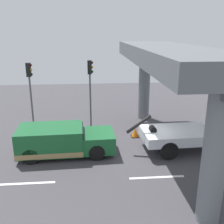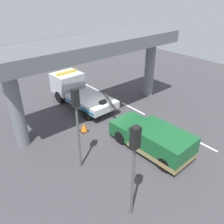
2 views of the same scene
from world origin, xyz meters
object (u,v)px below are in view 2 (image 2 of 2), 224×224
at_px(tow_truck_white, 77,90).
at_px(towed_van_green, 154,139).
at_px(traffic_light_near, 134,155).
at_px(traffic_cone_orange, 84,128).
at_px(traffic_light_far, 76,113).

xyz_separation_m(tow_truck_white, towed_van_green, (-8.36, -0.03, -0.42)).
distance_m(tow_truck_white, traffic_light_near, 11.67).
relative_size(tow_truck_white, towed_van_green, 1.38).
bearing_deg(tow_truck_white, traffic_cone_orange, 152.56).
height_order(towed_van_green, traffic_cone_orange, towed_van_green).
distance_m(traffic_light_near, traffic_light_far, 4.00).
relative_size(traffic_light_far, traffic_cone_orange, 7.58).
bearing_deg(traffic_light_far, tow_truck_white, -31.75).
bearing_deg(traffic_light_near, towed_van_green, -60.69).
bearing_deg(traffic_cone_orange, traffic_light_far, 142.85).
bearing_deg(towed_van_green, traffic_light_near, 119.31).
bearing_deg(tow_truck_white, towed_van_green, -179.79).
bearing_deg(tow_truck_white, traffic_light_near, 158.82).
xyz_separation_m(towed_van_green, traffic_cone_orange, (4.45, 2.06, -0.49)).
height_order(traffic_light_near, traffic_light_far, traffic_light_far).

